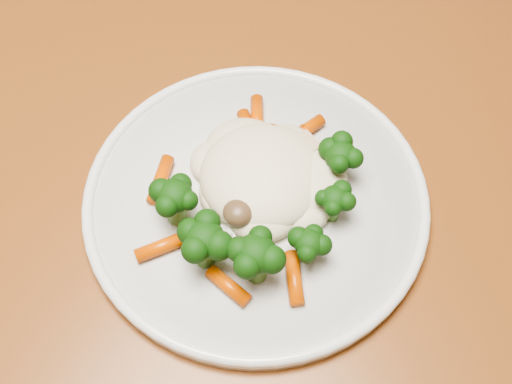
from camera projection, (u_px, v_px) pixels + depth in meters
The scene contains 3 objects.
dining_table at pixel (362, 237), 0.65m from camera, with size 1.44×1.08×0.75m.
plate at pixel (256, 200), 0.56m from camera, with size 0.30×0.30×0.01m, color white.
meal at pixel (260, 190), 0.53m from camera, with size 0.18×0.20×0.05m.
Camera 1 is at (-0.02, -0.00, 1.24)m, focal length 45.00 mm.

